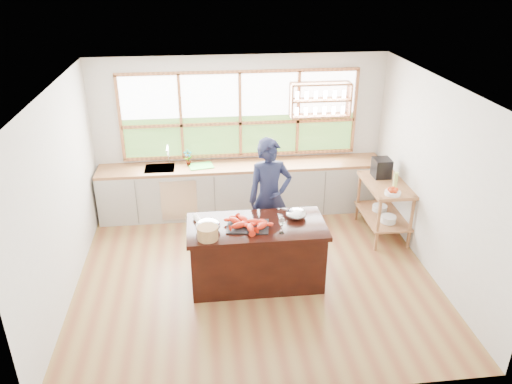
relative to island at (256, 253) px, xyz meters
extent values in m
plane|color=olive|center=(0.00, 0.20, -0.45)|extent=(5.00, 5.00, 0.00)
cube|color=beige|center=(0.00, 2.45, 0.90)|extent=(5.00, 0.02, 2.70)
cube|color=beige|center=(0.00, -2.05, 0.90)|extent=(5.00, 0.02, 2.70)
cube|color=beige|center=(-2.50, 0.20, 0.90)|extent=(0.02, 4.50, 2.70)
cube|color=beige|center=(2.50, 0.20, 0.90)|extent=(0.02, 4.50, 2.70)
cube|color=white|center=(0.00, 0.20, 2.25)|extent=(5.00, 4.50, 0.02)
cube|color=#BA723F|center=(0.00, 2.42, 1.25)|extent=(4.05, 0.06, 1.50)
cube|color=white|center=(0.00, 2.44, 1.59)|extent=(3.98, 0.01, 0.75)
cube|color=#295718|center=(0.00, 2.44, 0.87)|extent=(3.98, 0.01, 0.70)
cube|color=#BA723F|center=(1.35, 2.31, 1.77)|extent=(1.00, 0.28, 0.03)
cube|color=#BA723F|center=(1.35, 2.31, 1.50)|extent=(1.00, 0.28, 0.03)
cube|color=#BA723F|center=(1.35, 2.31, 1.22)|extent=(1.00, 0.28, 0.03)
cube|color=#BA723F|center=(0.85, 2.31, 1.50)|extent=(0.03, 0.28, 0.55)
cube|color=#BA723F|center=(1.85, 2.31, 1.50)|extent=(0.03, 0.28, 0.55)
cube|color=#A9A69F|center=(0.00, 2.14, -0.03)|extent=(4.90, 0.62, 0.85)
cube|color=silver|center=(-1.10, 1.82, -0.02)|extent=(0.60, 0.01, 0.72)
cube|color=#9F663C|center=(0.00, 2.14, 0.42)|extent=(4.90, 0.62, 0.05)
cube|color=silver|center=(-1.40, 2.14, 0.37)|extent=(0.50, 0.42, 0.16)
cube|color=#9F663C|center=(2.45, 0.60, 0.00)|extent=(0.04, 0.04, 0.90)
cube|color=#9F663C|center=(2.45, 1.60, 0.00)|extent=(0.04, 0.04, 0.90)
cube|color=#9F663C|center=(1.93, 0.60, 0.00)|extent=(0.04, 0.04, 0.90)
cube|color=#9F663C|center=(1.93, 1.60, 0.00)|extent=(0.04, 0.04, 0.90)
cube|color=#9F663C|center=(2.19, 1.10, -0.13)|extent=(0.62, 1.10, 0.03)
cube|color=#9F663C|center=(2.19, 1.10, 0.42)|extent=(0.62, 1.10, 0.05)
cylinder|color=white|center=(2.19, 0.85, -0.07)|extent=(0.24, 0.24, 0.11)
cylinder|color=white|center=(2.19, 1.25, -0.07)|extent=(0.24, 0.24, 0.09)
cube|color=black|center=(0.00, 0.00, -0.03)|extent=(1.77, 0.82, 0.84)
cube|color=black|center=(0.00, 0.00, 0.42)|extent=(1.85, 0.90, 0.06)
imported|color=#171B36|center=(0.28, 0.77, 0.46)|extent=(0.72, 0.53, 1.83)
imported|color=slate|center=(-0.92, 2.20, 0.59)|extent=(0.16, 0.12, 0.28)
cube|color=#4CC648|center=(-0.70, 2.14, 0.45)|extent=(0.45, 0.37, 0.01)
cube|color=black|center=(2.19, 1.37, 0.60)|extent=(0.27, 0.29, 0.31)
cylinder|color=#B0C260|center=(2.24, 0.89, 0.58)|extent=(0.07, 0.07, 0.27)
cylinder|color=white|center=(2.14, 0.70, 0.47)|extent=(0.24, 0.24, 0.05)
sphere|color=#B8310D|center=(2.19, 0.70, 0.52)|extent=(0.07, 0.07, 0.07)
sphere|color=#B8310D|center=(2.16, 0.75, 0.52)|extent=(0.07, 0.07, 0.07)
sphere|color=#B8310D|center=(2.10, 0.73, 0.52)|extent=(0.07, 0.07, 0.07)
sphere|color=#B8310D|center=(2.10, 0.67, 0.52)|extent=(0.07, 0.07, 0.07)
sphere|color=#B8310D|center=(2.16, 0.65, 0.52)|extent=(0.07, 0.07, 0.07)
cube|color=black|center=(-0.12, -0.04, 0.45)|extent=(0.60, 0.48, 0.02)
ellipsoid|color=red|center=(-0.24, -0.09, 0.50)|extent=(0.23, 0.15, 0.08)
ellipsoid|color=red|center=(-0.04, -0.02, 0.50)|extent=(0.23, 0.14, 0.08)
ellipsoid|color=red|center=(0.06, -0.14, 0.50)|extent=(0.21, 0.21, 0.08)
ellipsoid|color=red|center=(-0.17, 0.08, 0.50)|extent=(0.18, 0.23, 0.08)
ellipsoid|color=red|center=(-0.10, -0.18, 0.50)|extent=(0.11, 0.22, 0.08)
ellipsoid|color=red|center=(-0.28, 0.04, 0.50)|extent=(0.20, 0.22, 0.08)
ellipsoid|color=silver|center=(-0.65, -0.07, 0.51)|extent=(0.33, 0.33, 0.16)
ellipsoid|color=silver|center=(0.56, 0.14, 0.51)|extent=(0.29, 0.29, 0.14)
cylinder|color=white|center=(0.30, -0.25, 0.45)|extent=(0.06, 0.06, 0.01)
cylinder|color=white|center=(0.30, -0.25, 0.52)|extent=(0.01, 0.01, 0.13)
ellipsoid|color=white|center=(0.30, -0.25, 0.62)|extent=(0.08, 0.08, 0.10)
cylinder|color=#AC7A43|center=(-0.65, -0.29, 0.53)|extent=(0.27, 0.27, 0.17)
cylinder|color=white|center=(-0.76, 0.12, 0.49)|extent=(0.17, 0.31, 0.08)
camera|label=1|loc=(-0.67, -5.77, 3.69)|focal=35.00mm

